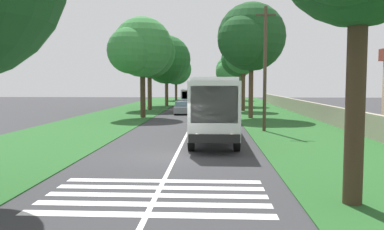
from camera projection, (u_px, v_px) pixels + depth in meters
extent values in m
plane|color=#333335|center=(175.00, 157.00, 18.46)|extent=(160.00, 160.00, 0.00)
cube|color=#235623|center=(96.00, 123.00, 33.81)|extent=(120.00, 8.00, 0.04)
cube|color=#235623|center=(290.00, 124.00, 32.98)|extent=(120.00, 8.00, 0.04)
cube|color=silver|center=(192.00, 124.00, 33.40)|extent=(110.00, 0.16, 0.01)
cube|color=white|center=(214.00, 105.00, 23.81)|extent=(11.00, 2.50, 2.90)
cube|color=slate|center=(214.00, 97.00, 24.07)|extent=(9.68, 2.54, 0.85)
cube|color=slate|center=(214.00, 105.00, 18.35)|extent=(0.08, 2.20, 1.74)
cube|color=orange|center=(214.00, 122.00, 23.89)|extent=(10.78, 2.53, 0.36)
cube|color=white|center=(214.00, 80.00, 23.69)|extent=(10.56, 2.30, 0.18)
cube|color=black|center=(214.00, 139.00, 18.35)|extent=(0.16, 2.40, 0.40)
sphere|color=#F2EDCC|center=(197.00, 136.00, 18.44)|extent=(0.24, 0.24, 0.24)
sphere|color=#F2EDCC|center=(231.00, 136.00, 18.36)|extent=(0.24, 0.24, 0.24)
cylinder|color=black|center=(191.00, 140.00, 20.11)|extent=(1.10, 0.32, 1.10)
cylinder|color=black|center=(197.00, 125.00, 27.48)|extent=(1.10, 0.32, 1.10)
cylinder|color=black|center=(237.00, 140.00, 19.99)|extent=(1.10, 0.32, 1.10)
cylinder|color=black|center=(230.00, 125.00, 27.36)|extent=(1.10, 0.32, 1.10)
cube|color=silver|center=(147.00, 215.00, 10.33)|extent=(0.45, 6.80, 0.01)
cube|color=silver|center=(152.00, 204.00, 11.23)|extent=(0.45, 6.80, 0.01)
cube|color=silver|center=(156.00, 195.00, 12.12)|extent=(0.45, 6.80, 0.01)
cube|color=silver|center=(160.00, 188.00, 13.02)|extent=(0.45, 6.80, 0.01)
cube|color=silver|center=(163.00, 181.00, 13.91)|extent=(0.45, 6.80, 0.01)
cube|color=gray|center=(183.00, 109.00, 44.54)|extent=(4.30, 1.75, 0.70)
cube|color=slate|center=(183.00, 104.00, 44.39)|extent=(2.00, 1.61, 0.55)
cylinder|color=black|center=(175.00, 112.00, 43.25)|extent=(0.64, 0.22, 0.64)
cylinder|color=black|center=(177.00, 110.00, 45.94)|extent=(0.64, 0.22, 0.64)
cylinder|color=black|center=(189.00, 112.00, 43.17)|extent=(0.64, 0.22, 0.64)
cylinder|color=black|center=(191.00, 110.00, 45.86)|extent=(0.64, 0.22, 0.64)
cube|color=#B21E1E|center=(185.00, 106.00, 50.56)|extent=(4.30, 1.75, 0.70)
cube|color=slate|center=(185.00, 101.00, 50.41)|extent=(2.00, 1.61, 0.55)
cylinder|color=black|center=(178.00, 108.00, 49.27)|extent=(0.64, 0.22, 0.64)
cylinder|color=black|center=(179.00, 107.00, 51.96)|extent=(0.64, 0.22, 0.64)
cylinder|color=black|center=(190.00, 108.00, 49.19)|extent=(0.64, 0.22, 0.64)
cylinder|color=black|center=(191.00, 107.00, 51.88)|extent=(0.64, 0.22, 0.64)
cube|color=silver|center=(189.00, 96.00, 60.00)|extent=(6.00, 2.10, 2.10)
cube|color=slate|center=(189.00, 94.00, 60.17)|extent=(5.04, 2.13, 0.70)
cube|color=slate|center=(188.00, 96.00, 57.03)|extent=(0.06, 1.76, 1.18)
cylinder|color=black|center=(182.00, 104.00, 58.25)|extent=(0.76, 0.24, 0.76)
cylinder|color=black|center=(184.00, 103.00, 62.03)|extent=(0.76, 0.24, 0.76)
cylinder|color=black|center=(195.00, 104.00, 58.15)|extent=(0.76, 0.24, 0.76)
cylinder|color=black|center=(196.00, 103.00, 61.93)|extent=(0.76, 0.24, 0.76)
cylinder|color=brown|center=(167.00, 89.00, 60.23)|extent=(0.51, 0.51, 4.98)
sphere|color=#1E5623|center=(166.00, 60.00, 59.88)|extent=(7.31, 7.31, 7.31)
sphere|color=#1E5623|center=(168.00, 64.00, 62.10)|extent=(4.26, 4.26, 4.26)
sphere|color=#1E5623|center=(158.00, 63.00, 58.16)|extent=(4.47, 4.47, 4.47)
cylinder|color=#4C3826|center=(150.00, 88.00, 51.14)|extent=(0.55, 0.55, 5.59)
sphere|color=#286B2D|center=(149.00, 52.00, 50.77)|extent=(6.74, 6.74, 6.74)
sphere|color=#286B2D|center=(152.00, 57.00, 52.82)|extent=(4.97, 4.97, 4.97)
sphere|color=#286B2D|center=(139.00, 55.00, 49.18)|extent=(4.45, 4.45, 4.45)
cylinder|color=#3D2D1E|center=(143.00, 91.00, 39.67)|extent=(0.52, 0.52, 5.35)
sphere|color=#337A38|center=(142.00, 47.00, 39.33)|extent=(5.98, 5.98, 5.98)
sphere|color=#337A38|center=(145.00, 53.00, 41.15)|extent=(3.32, 3.32, 3.32)
sphere|color=#337A38|center=(130.00, 50.00, 37.92)|extent=(4.48, 4.48, 4.48)
cylinder|color=#4C3826|center=(176.00, 89.00, 79.55)|extent=(0.49, 0.49, 4.52)
sphere|color=#286B2D|center=(176.00, 69.00, 79.23)|extent=(6.15, 6.15, 6.15)
sphere|color=#286B2D|center=(177.00, 72.00, 81.10)|extent=(4.10, 4.10, 4.10)
sphere|color=#286B2D|center=(171.00, 71.00, 77.78)|extent=(3.82, 3.82, 3.82)
cylinder|color=#3D2D1E|center=(355.00, 98.00, 10.95)|extent=(0.53, 0.53, 5.96)
cylinder|color=brown|center=(238.00, 87.00, 59.89)|extent=(0.51, 0.51, 5.60)
sphere|color=#1E5623|center=(239.00, 59.00, 59.55)|extent=(5.29, 5.29, 5.29)
sphere|color=#1E5623|center=(238.00, 62.00, 61.16)|extent=(2.99, 2.99, 2.99)
sphere|color=#1E5623|center=(234.00, 61.00, 58.31)|extent=(3.67, 3.67, 3.67)
cylinder|color=brown|center=(231.00, 89.00, 80.06)|extent=(0.55, 0.55, 4.36)
sphere|color=#337A38|center=(231.00, 70.00, 79.75)|extent=(6.28, 6.28, 6.28)
sphere|color=#337A38|center=(231.00, 73.00, 81.66)|extent=(4.57, 4.57, 4.57)
sphere|color=#337A38|center=(227.00, 72.00, 78.27)|extent=(4.46, 4.46, 4.46)
cylinder|color=#4C3826|center=(251.00, 87.00, 38.85)|extent=(0.45, 0.45, 6.09)
sphere|color=#19471E|center=(252.00, 37.00, 38.47)|extent=(6.62, 6.62, 6.62)
sphere|color=#19471E|center=(250.00, 44.00, 40.48)|extent=(3.73, 3.73, 3.73)
sphere|color=#19471E|center=(243.00, 40.00, 36.91)|extent=(4.67, 4.67, 4.67)
cylinder|color=#4C3826|center=(243.00, 88.00, 49.22)|extent=(0.55, 0.55, 5.63)
sphere|color=#337A38|center=(243.00, 55.00, 48.89)|extent=(4.69, 4.69, 4.69)
sphere|color=#337A38|center=(242.00, 58.00, 50.32)|extent=(2.64, 2.64, 2.64)
sphere|color=#337A38|center=(238.00, 57.00, 47.79)|extent=(2.95, 2.95, 2.95)
cylinder|color=#473828|center=(265.00, 69.00, 27.96)|extent=(0.24, 0.24, 8.75)
cube|color=#3D3326|center=(266.00, 15.00, 27.67)|extent=(0.12, 1.40, 0.12)
cube|color=#9E937F|center=(316.00, 111.00, 37.73)|extent=(70.00, 0.40, 1.52)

